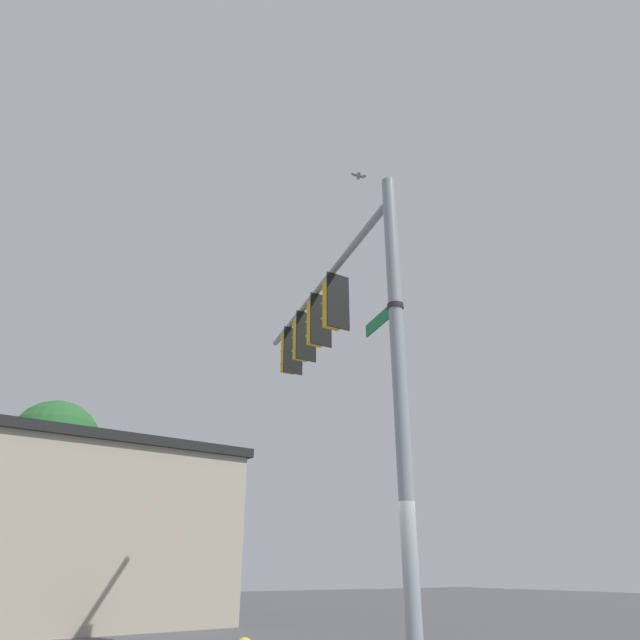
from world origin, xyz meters
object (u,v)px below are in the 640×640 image
Objects in this scene: traffic_light_nearest_pole at (333,304)px; traffic_light_mid_outer at (302,338)px; street_name_sign at (386,315)px; traffic_light_mid_inner at (316,322)px; bird_flying at (359,176)px; traffic_light_arm_end at (289,352)px.

traffic_light_nearest_pole is 1.00× the size of traffic_light_mid_outer.
traffic_light_mid_outer is 1.07× the size of street_name_sign.
street_name_sign is (-0.70, -3.32, -1.24)m from traffic_light_mid_inner.
traffic_light_nearest_pole is at bearing 78.12° from street_name_sign.
traffic_light_mid_outer is at bearing 85.04° from bird_flying.
traffic_light_mid_outer reaches higher than street_name_sign.
traffic_light_nearest_pole is 2.95m from bird_flying.
bird_flying is at bearing 66.21° from street_name_sign.
traffic_light_mid_inner is 1.00× the size of traffic_light_arm_end.
bird_flying is at bearing -77.00° from traffic_light_nearest_pole.
street_name_sign is at bearing -101.91° from traffic_light_mid_inner.
traffic_light_nearest_pole is 1.00× the size of traffic_light_arm_end.
traffic_light_arm_end is at bearing 78.02° from traffic_light_mid_inner.
street_name_sign is (-1.13, -5.34, -1.24)m from traffic_light_arm_end.
traffic_light_mid_inner and traffic_light_arm_end have the same top height.
traffic_light_nearest_pole is 1.03m from traffic_light_mid_inner.
bird_flying is at bearing -96.84° from traffic_light_arm_end.
bird_flying reaches higher than traffic_light_mid_outer.
traffic_light_mid_outer is 4.00m from bird_flying.
bird_flying is (-0.03, -1.80, 2.84)m from traffic_light_mid_inner.
street_name_sign is at bearing -101.92° from traffic_light_mid_outer.
traffic_light_mid_outer is 4.60m from street_name_sign.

